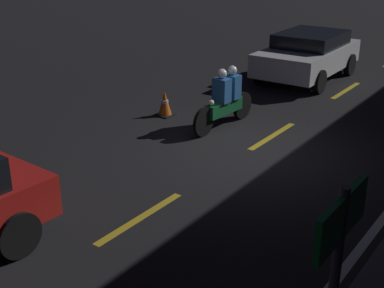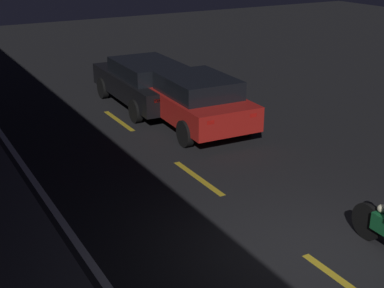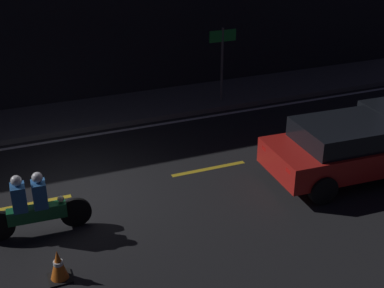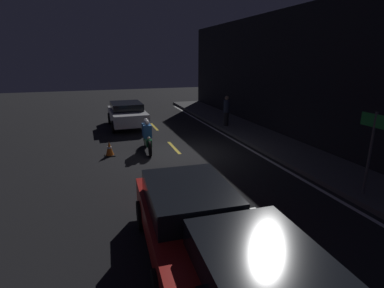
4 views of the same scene
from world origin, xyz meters
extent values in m
plane|color=black|center=(0.00, 0.00, 0.00)|extent=(56.00, 56.00, 0.00)
cube|color=#4C4C4F|center=(0.00, 4.59, 0.08)|extent=(28.00, 2.36, 0.16)
cube|color=black|center=(0.00, 5.92, 3.12)|extent=(28.00, 0.30, 6.24)
cube|color=gold|center=(-10.00, 0.00, 0.00)|extent=(2.00, 0.14, 0.01)
cube|color=gold|center=(-5.50, 0.00, 0.00)|extent=(2.00, 0.14, 0.01)
cube|color=gold|center=(-1.00, 0.00, 0.00)|extent=(2.00, 0.14, 0.01)
cube|color=gold|center=(3.50, 0.00, 0.00)|extent=(2.00, 0.14, 0.01)
cube|color=gold|center=(8.00, 0.00, 0.00)|extent=(2.00, 0.14, 0.01)
cube|color=silver|center=(0.00, 3.16, 0.00)|extent=(25.20, 0.14, 0.01)
cube|color=silver|center=(-6.00, -1.48, 0.67)|extent=(4.07, 1.98, 0.67)
cube|color=black|center=(-6.20, -1.49, 1.21)|extent=(2.25, 1.75, 0.41)
cube|color=red|center=(-8.00, -0.91, 0.84)|extent=(0.06, 0.20, 0.10)
cube|color=red|center=(-7.97, -2.14, 0.84)|extent=(0.06, 0.20, 0.10)
cylinder|color=black|center=(-4.77, -0.53, 0.34)|extent=(0.68, 0.19, 0.67)
cylinder|color=black|center=(-4.73, -2.38, 0.34)|extent=(0.68, 0.19, 0.67)
cylinder|color=black|center=(-7.27, -0.58, 0.34)|extent=(0.68, 0.19, 0.67)
cylinder|color=black|center=(-7.23, -2.43, 0.34)|extent=(0.68, 0.19, 0.67)
cube|color=red|center=(6.50, -1.63, 0.66)|extent=(4.11, 2.03, 0.64)
cube|color=black|center=(6.30, -1.62, 1.22)|extent=(2.29, 1.76, 0.49)
cube|color=red|center=(4.55, -0.94, 0.82)|extent=(0.07, 0.20, 0.10)
cube|color=red|center=(4.49, -2.14, 0.82)|extent=(0.07, 0.20, 0.10)
cylinder|color=black|center=(7.79, -0.79, 0.34)|extent=(0.69, 0.21, 0.68)
cylinder|color=black|center=(5.29, -0.67, 0.34)|extent=(0.69, 0.21, 0.68)
cylinder|color=black|center=(5.21, -2.47, 0.34)|extent=(0.69, 0.21, 0.68)
cube|color=black|center=(8.77, -1.32, 1.20)|extent=(2.54, 1.74, 0.45)
cube|color=red|center=(6.79, -0.65, 0.82)|extent=(0.07, 0.20, 0.10)
cube|color=red|center=(6.75, -1.85, 0.82)|extent=(0.07, 0.20, 0.10)
cylinder|color=black|center=(7.63, -0.37, 0.33)|extent=(0.67, 0.20, 0.67)
cylinder|color=black|center=(7.57, -2.18, 0.33)|extent=(0.67, 0.20, 0.67)
cylinder|color=black|center=(-0.10, -1.26, 0.33)|extent=(0.66, 0.11, 0.66)
cylinder|color=black|center=(-1.65, -1.18, 0.33)|extent=(0.66, 0.13, 0.66)
cube|color=#14592D|center=(-0.88, -1.22, 0.48)|extent=(1.19, 0.30, 0.30)
sphere|color=#F2EABF|center=(-0.38, -1.25, 0.71)|extent=(0.14, 0.14, 0.14)
cube|color=#265999|center=(-0.78, -1.22, 0.90)|extent=(0.30, 0.37, 0.55)
sphere|color=silver|center=(-0.78, -1.22, 1.29)|extent=(0.22, 0.22, 0.22)
cube|color=#265999|center=(-1.18, -1.20, 0.90)|extent=(0.30, 0.37, 0.55)
sphere|color=silver|center=(-1.18, -1.20, 1.29)|extent=(0.22, 0.22, 0.22)
cube|color=black|center=(-0.74, -2.85, 0.01)|extent=(0.43, 0.43, 0.03)
cone|color=orange|center=(-0.74, -2.85, 0.33)|extent=(0.33, 0.33, 0.59)
cylinder|color=white|center=(-0.74, -2.85, 0.36)|extent=(0.18, 0.18, 0.07)
cylinder|color=black|center=(-3.80, 3.87, 0.55)|extent=(0.28, 0.28, 0.79)
cylinder|color=#2D384C|center=(-3.80, 3.87, 1.29)|extent=(0.34, 0.34, 0.70)
sphere|color=tan|center=(-3.80, 3.87, 1.76)|extent=(0.23, 0.23, 0.23)
cylinder|color=#4C4C51|center=(5.67, 3.92, 1.36)|extent=(0.08, 0.08, 2.40)
cube|color=#198C33|center=(5.67, 3.92, 2.31)|extent=(0.90, 0.05, 0.36)
camera|label=1|loc=(9.09, 5.02, 4.26)|focal=50.00mm
camera|label=2|loc=(-5.64, 5.39, 4.90)|focal=50.00mm
camera|label=3|loc=(-1.43, -10.94, 6.46)|focal=50.00mm
camera|label=4|loc=(11.66, -3.33, 3.97)|focal=28.00mm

